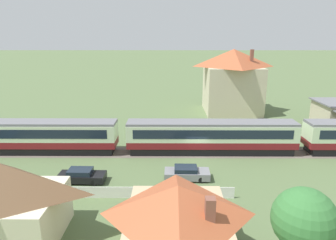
{
  "coord_description": "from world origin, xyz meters",
  "views": [
    {
      "loc": [
        -3.16,
        -32.68,
        13.47
      ],
      "look_at": [
        -3.4,
        5.51,
        2.89
      ],
      "focal_mm": 32.0,
      "sensor_mm": 36.0,
      "label": 1
    }
  ],
  "objects_px": {
    "station_house_terracotta_roof": "(232,80)",
    "yard_tree_1": "(304,220)",
    "parked_car_grey": "(187,173)",
    "passenger_train": "(213,136)",
    "parked_car_black": "(82,176)",
    "cottage_terracotta_roof": "(178,221)"
  },
  "relations": [
    {
      "from": "cottage_terracotta_roof",
      "to": "passenger_train",
      "type": "bearing_deg",
      "value": 75.28
    },
    {
      "from": "parked_car_grey",
      "to": "station_house_terracotta_roof",
      "type": "bearing_deg",
      "value": 71.66
    },
    {
      "from": "parked_car_black",
      "to": "parked_car_grey",
      "type": "xyz_separation_m",
      "value": [
        10.16,
        0.64,
        0.0
      ]
    },
    {
      "from": "passenger_train",
      "to": "parked_car_grey",
      "type": "height_order",
      "value": "passenger_train"
    },
    {
      "from": "passenger_train",
      "to": "station_house_terracotta_roof",
      "type": "bearing_deg",
      "value": 73.37
    },
    {
      "from": "cottage_terracotta_roof",
      "to": "parked_car_black",
      "type": "xyz_separation_m",
      "value": [
        -8.98,
        10.28,
        -1.99
      ]
    },
    {
      "from": "station_house_terracotta_roof",
      "to": "parked_car_grey",
      "type": "bearing_deg",
      "value": -109.29
    },
    {
      "from": "passenger_train",
      "to": "station_house_terracotta_roof",
      "type": "distance_m",
      "value": 22.1
    },
    {
      "from": "station_house_terracotta_roof",
      "to": "yard_tree_1",
      "type": "xyz_separation_m",
      "value": [
        -4.97,
        -42.14,
        -0.92
      ]
    },
    {
      "from": "parked_car_grey",
      "to": "yard_tree_1",
      "type": "relative_size",
      "value": 0.67
    },
    {
      "from": "cottage_terracotta_roof",
      "to": "parked_car_black",
      "type": "height_order",
      "value": "cottage_terracotta_roof"
    },
    {
      "from": "station_house_terracotta_roof",
      "to": "yard_tree_1",
      "type": "height_order",
      "value": "station_house_terracotta_roof"
    },
    {
      "from": "passenger_train",
      "to": "yard_tree_1",
      "type": "height_order",
      "value": "yard_tree_1"
    },
    {
      "from": "passenger_train",
      "to": "cottage_terracotta_roof",
      "type": "xyz_separation_m",
      "value": [
        -4.72,
        -17.96,
        0.44
      ]
    },
    {
      "from": "cottage_terracotta_roof",
      "to": "parked_car_grey",
      "type": "bearing_deg",
      "value": 83.82
    },
    {
      "from": "passenger_train",
      "to": "parked_car_black",
      "type": "bearing_deg",
      "value": -150.73
    },
    {
      "from": "station_house_terracotta_roof",
      "to": "cottage_terracotta_roof",
      "type": "relative_size",
      "value": 1.51
    },
    {
      "from": "passenger_train",
      "to": "yard_tree_1",
      "type": "xyz_separation_m",
      "value": [
        1.26,
        -21.28,
        2.83
      ]
    },
    {
      "from": "passenger_train",
      "to": "cottage_terracotta_roof",
      "type": "bearing_deg",
      "value": -104.72
    },
    {
      "from": "cottage_terracotta_roof",
      "to": "parked_car_black",
      "type": "relative_size",
      "value": 1.69
    },
    {
      "from": "station_house_terracotta_roof",
      "to": "parked_car_grey",
      "type": "distance_m",
      "value": 30.03
    },
    {
      "from": "passenger_train",
      "to": "parked_car_black",
      "type": "height_order",
      "value": "passenger_train"
    }
  ]
}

